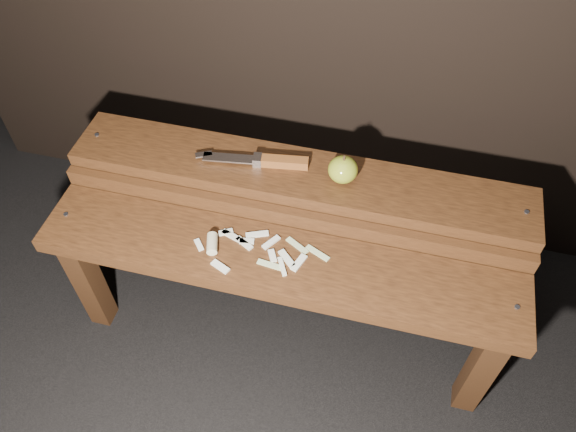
% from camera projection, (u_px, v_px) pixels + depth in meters
% --- Properties ---
extents(ground, '(60.00, 60.00, 0.00)m').
position_uv_depth(ground, '(283.00, 325.00, 1.70)').
color(ground, black).
extents(bench_front_tier, '(1.20, 0.20, 0.42)m').
position_uv_depth(bench_front_tier, '(276.00, 277.00, 1.39)').
color(bench_front_tier, black).
rests_on(bench_front_tier, ground).
extents(bench_rear_tier, '(1.20, 0.21, 0.50)m').
position_uv_depth(bench_rear_tier, '(298.00, 195.00, 1.49)').
color(bench_rear_tier, black).
rests_on(bench_rear_tier, ground).
extents(apple, '(0.07, 0.07, 0.08)m').
position_uv_depth(apple, '(343.00, 170.00, 1.38)').
color(apple, olive).
rests_on(apple, bench_rear_tier).
extents(knife, '(0.30, 0.07, 0.03)m').
position_uv_depth(knife, '(270.00, 161.00, 1.43)').
color(knife, brown).
rests_on(knife, bench_rear_tier).
extents(apple_scraps, '(0.34, 0.15, 0.03)m').
position_uv_depth(apple_scraps, '(243.00, 248.00, 1.36)').
color(apple_scraps, beige).
rests_on(apple_scraps, bench_front_tier).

